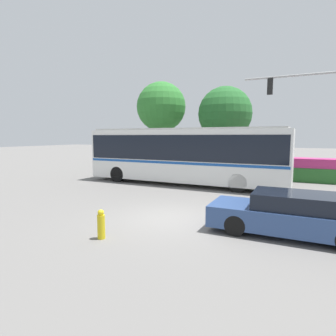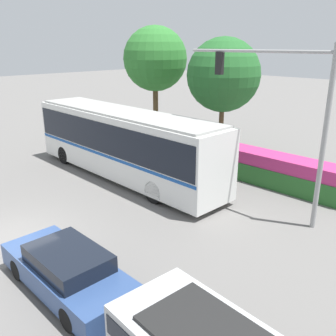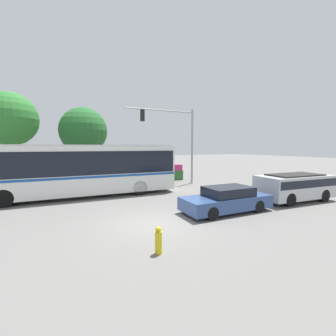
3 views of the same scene
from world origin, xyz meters
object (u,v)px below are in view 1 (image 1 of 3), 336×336
(sedan_foreground, at_px, (291,215))
(street_tree_centre, at_px, (225,114))
(city_bus, at_px, (184,153))
(street_tree_left, at_px, (161,107))
(traffic_light_pole, at_px, (332,108))
(fire_hydrant, at_px, (101,225))

(sedan_foreground, bearing_deg, street_tree_centre, -68.29)
(city_bus, bearing_deg, sedan_foreground, 133.00)
(street_tree_left, bearing_deg, sedan_foreground, -51.37)
(traffic_light_pole, distance_m, street_tree_left, 13.92)
(street_tree_left, bearing_deg, fire_hydrant, -69.55)
(street_tree_centre, bearing_deg, street_tree_left, -178.71)
(street_tree_centre, relative_size, fire_hydrant, 8.12)
(sedan_foreground, distance_m, fire_hydrant, 5.59)
(sedan_foreground, bearing_deg, traffic_light_pole, -100.45)
(fire_hydrant, bearing_deg, sedan_foreground, 28.07)
(sedan_foreground, relative_size, street_tree_left, 0.60)
(city_bus, height_order, street_tree_left, street_tree_left)
(traffic_light_pole, height_order, street_tree_left, street_tree_left)
(city_bus, height_order, fire_hydrant, city_bus)
(city_bus, relative_size, street_tree_left, 1.59)
(traffic_light_pole, distance_m, street_tree_centre, 8.97)
(city_bus, xyz_separation_m, fire_hydrant, (1.25, -9.59, -1.54))
(sedan_foreground, height_order, fire_hydrant, sedan_foreground)
(street_tree_left, xyz_separation_m, street_tree_centre, (5.74, 0.13, -0.76))
(traffic_light_pole, xyz_separation_m, fire_hydrant, (-6.61, -11.05, -4.02))
(traffic_light_pole, bearing_deg, sedan_foreground, 78.73)
(traffic_light_pole, relative_size, street_tree_centre, 0.94)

